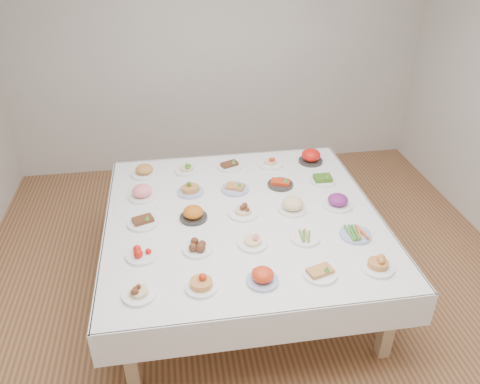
{
  "coord_description": "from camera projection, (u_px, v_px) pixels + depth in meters",
  "views": [
    {
      "loc": [
        -0.6,
        -2.99,
        2.9
      ],
      "look_at": [
        -0.08,
        0.28,
        0.88
      ],
      "focal_mm": 35.0,
      "sensor_mm": 36.0,
      "label": 1
    }
  ],
  "objects": [
    {
      "name": "dish_3",
      "position": [
        320.0,
        270.0,
        3.17
      ],
      "size": [
        0.23,
        0.23,
        0.1
      ],
      "color": "white",
      "rests_on": "display_table"
    },
    {
      "name": "dish_14",
      "position": [
        338.0,
        199.0,
        3.89
      ],
      "size": [
        0.26,
        0.26,
        0.15
      ],
      "color": "white",
      "rests_on": "display_table"
    },
    {
      "name": "dish_24",
      "position": [
        311.0,
        156.0,
        4.57
      ],
      "size": [
        0.23,
        0.23,
        0.14
      ],
      "color": "#2C2927",
      "rests_on": "display_table"
    },
    {
      "name": "dish_2",
      "position": [
        263.0,
        275.0,
        3.1
      ],
      "size": [
        0.22,
        0.22,
        0.13
      ],
      "color": "#4C66B2",
      "rests_on": "display_table"
    },
    {
      "name": "dish_21",
      "position": [
        187.0,
        168.0,
        4.42
      ],
      "size": [
        0.22,
        0.22,
        0.11
      ],
      "color": "white",
      "rests_on": "display_table"
    },
    {
      "name": "dish_1",
      "position": [
        201.0,
        282.0,
        3.05
      ],
      "size": [
        0.21,
        0.21,
        0.12
      ],
      "color": "white",
      "rests_on": "display_table"
    },
    {
      "name": "dish_22",
      "position": [
        229.0,
        164.0,
        4.49
      ],
      "size": [
        0.23,
        0.23,
        0.1
      ],
      "color": "white",
      "rests_on": "display_table"
    },
    {
      "name": "dish_6",
      "position": [
        198.0,
        245.0,
        3.4
      ],
      "size": [
        0.22,
        0.22,
        0.1
      ],
      "color": "white",
      "rests_on": "display_table"
    },
    {
      "name": "dish_10",
      "position": [
        143.0,
        220.0,
        3.69
      ],
      "size": [
        0.25,
        0.25,
        0.1
      ],
      "color": "white",
      "rests_on": "display_table"
    },
    {
      "name": "dish_9",
      "position": [
        356.0,
        233.0,
        3.56
      ],
      "size": [
        0.24,
        0.24,
        0.06
      ],
      "color": "#4C66B2",
      "rests_on": "display_table"
    },
    {
      "name": "dish_23",
      "position": [
        270.0,
        161.0,
        4.53
      ],
      "size": [
        0.24,
        0.24,
        0.11
      ],
      "color": "white",
      "rests_on": "display_table"
    },
    {
      "name": "dish_0",
      "position": [
        139.0,
        291.0,
        3.0
      ],
      "size": [
        0.22,
        0.22,
        0.1
      ],
      "color": "white",
      "rests_on": "display_table"
    },
    {
      "name": "dish_18",
      "position": [
        280.0,
        181.0,
        4.19
      ],
      "size": [
        0.23,
        0.23,
        0.11
      ],
      "color": "#2C2927",
      "rests_on": "display_table"
    },
    {
      "name": "dish_17",
      "position": [
        235.0,
        186.0,
        4.13
      ],
      "size": [
        0.24,
        0.24,
        0.11
      ],
      "color": "#4C66B2",
      "rests_on": "display_table"
    },
    {
      "name": "dish_19",
      "position": [
        323.0,
        178.0,
        4.25
      ],
      "size": [
        0.23,
        0.23,
        0.11
      ],
      "color": "white",
      "rests_on": "display_table"
    },
    {
      "name": "dish_7",
      "position": [
        253.0,
        239.0,
        3.45
      ],
      "size": [
        0.22,
        0.22,
        0.12
      ],
      "color": "white",
      "rests_on": "display_table"
    },
    {
      "name": "display_table",
      "position": [
        243.0,
        222.0,
        3.85
      ],
      "size": [
        2.22,
        2.22,
        0.75
      ],
      "color": "white",
      "rests_on": "ground"
    },
    {
      "name": "dish_15",
      "position": [
        142.0,
        190.0,
        4.01
      ],
      "size": [
        0.25,
        0.25,
        0.15
      ],
      "color": "white",
      "rests_on": "display_table"
    },
    {
      "name": "dish_20",
      "position": [
        144.0,
        168.0,
        4.36
      ],
      "size": [
        0.27,
        0.27,
        0.15
      ],
      "color": "white",
      "rests_on": "display_table"
    },
    {
      "name": "dish_12",
      "position": [
        243.0,
        209.0,
        3.8
      ],
      "size": [
        0.24,
        0.24,
        0.12
      ],
      "color": "white",
      "rests_on": "display_table"
    },
    {
      "name": "dish_8",
      "position": [
        305.0,
        237.0,
        3.53
      ],
      "size": [
        0.22,
        0.22,
        0.05
      ],
      "color": "white",
      "rests_on": "display_table"
    },
    {
      "name": "dish_5",
      "position": [
        142.0,
        252.0,
        3.35
      ],
      "size": [
        0.23,
        0.23,
        0.09
      ],
      "color": "white",
      "rests_on": "display_table"
    },
    {
      "name": "room_envelope",
      "position": [
        258.0,
        92.0,
        3.16
      ],
      "size": [
        5.02,
        5.02,
        2.81
      ],
      "color": "#9E6441",
      "rests_on": "ground"
    },
    {
      "name": "dish_4",
      "position": [
        378.0,
        262.0,
        3.22
      ],
      "size": [
        0.23,
        0.23,
        0.13
      ],
      "color": "white",
      "rests_on": "display_table"
    },
    {
      "name": "dish_16",
      "position": [
        190.0,
        187.0,
        4.08
      ],
      "size": [
        0.23,
        0.23,
        0.13
      ],
      "color": "#4C66B2",
      "rests_on": "display_table"
    },
    {
      "name": "dish_11",
      "position": [
        193.0,
        213.0,
        3.74
      ],
      "size": [
        0.22,
        0.22,
        0.12
      ],
      "color": "#2C2927",
      "rests_on": "display_table"
    },
    {
      "name": "dish_13",
      "position": [
        293.0,
        204.0,
        3.84
      ],
      "size": [
        0.23,
        0.23,
        0.14
      ],
      "color": "white",
      "rests_on": "display_table"
    }
  ]
}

